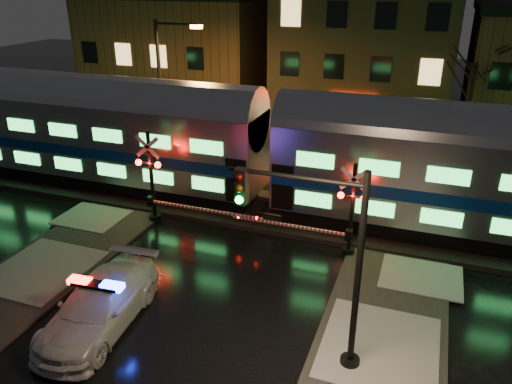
# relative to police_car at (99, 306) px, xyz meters

# --- Properties ---
(ground) EXTENTS (120.00, 120.00, 0.00)m
(ground) POSITION_rel_police_car_xyz_m (2.33, 4.92, -0.79)
(ground) COLOR black
(ground) RESTS_ON ground
(ballast) EXTENTS (90.00, 4.20, 0.24)m
(ballast) POSITION_rel_police_car_xyz_m (2.33, 9.92, -0.67)
(ballast) COLOR black
(ballast) RESTS_ON ground
(building_left) EXTENTS (14.00, 10.00, 9.00)m
(building_left) POSITION_rel_police_car_xyz_m (-10.67, 26.92, 3.71)
(building_left) COLOR #51311F
(building_left) RESTS_ON ground
(building_mid) EXTENTS (12.00, 11.00, 11.50)m
(building_mid) POSITION_rel_police_car_xyz_m (4.33, 27.42, 4.96)
(building_mid) COLOR brown
(building_mid) RESTS_ON ground
(train) EXTENTS (51.00, 3.12, 5.92)m
(train) POSITION_rel_police_car_xyz_m (2.54, 9.91, 2.60)
(train) COLOR black
(train) RESTS_ON ballast
(police_car) EXTENTS (2.61, 5.54, 1.73)m
(police_car) POSITION_rel_police_car_xyz_m (0.00, 0.00, 0.00)
(police_car) COLOR silver
(police_car) RESTS_ON ground
(crossing_signal_right) EXTENTS (5.70, 0.65, 4.03)m
(crossing_signal_right) POSITION_rel_police_car_xyz_m (6.52, 7.22, 0.88)
(crossing_signal_right) COLOR black
(crossing_signal_right) RESTS_ON ground
(crossing_signal_left) EXTENTS (6.17, 0.67, 4.37)m
(crossing_signal_left) POSITION_rel_police_car_xyz_m (-1.91, 7.23, 1.02)
(crossing_signal_left) COLOR black
(crossing_signal_left) RESTS_ON ground
(traffic_light) EXTENTS (4.03, 0.72, 6.24)m
(traffic_light) POSITION_rel_police_car_xyz_m (7.10, 0.85, 2.53)
(traffic_light) COLOR black
(traffic_light) RESTS_ON ground
(streetlight) EXTENTS (2.84, 0.30, 8.50)m
(streetlight) POSITION_rel_police_car_xyz_m (-5.07, 13.92, 4.11)
(streetlight) COLOR black
(streetlight) RESTS_ON ground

